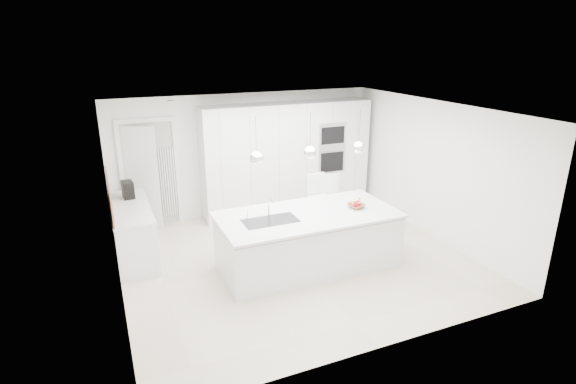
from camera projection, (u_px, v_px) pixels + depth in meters
name	position (u px, v px, depth m)	size (l,w,h in m)	color
floor	(295.00, 259.00, 7.55)	(5.50, 5.50, 0.00)	beige
wall_back	(246.00, 154.00, 9.32)	(5.50, 5.50, 0.00)	white
wall_left	(112.00, 214.00, 6.12)	(5.00, 5.00, 0.00)	white
ceiling	(296.00, 110.00, 6.75)	(5.50, 5.50, 0.00)	white
tall_cabinets	(287.00, 158.00, 9.40)	(3.60, 0.60, 2.30)	white
oven_stack	(332.00, 148.00, 9.40)	(0.62, 0.04, 1.05)	#A5A5A8
doorway_frame	(151.00, 175.00, 8.64)	(1.11, 0.08, 2.13)	white
hallway_door	(137.00, 179.00, 8.51)	(0.82, 0.04, 2.00)	white
radiator	(168.00, 182.00, 8.81)	(0.32, 0.04, 1.40)	white
left_base_cabinets	(133.00, 232.00, 7.54)	(0.60, 1.80, 0.86)	white
left_worktop	(130.00, 207.00, 7.39)	(0.62, 1.82, 0.04)	white
oak_backsplash	(109.00, 194.00, 7.20)	(0.02, 1.80, 0.50)	#9C6740
island_base	(309.00, 242.00, 7.19)	(2.80, 1.20, 0.86)	white
island_worktop	(308.00, 215.00, 7.09)	(2.84, 1.40, 0.04)	white
island_sink	(270.00, 226.00, 6.82)	(0.84, 0.44, 0.18)	#3F3F42
island_tap	(269.00, 207.00, 6.94)	(0.02, 0.02, 0.30)	white
pendant_left	(256.00, 158.00, 6.40)	(0.20, 0.20, 0.20)	white
pendant_mid	(310.00, 152.00, 6.72)	(0.20, 0.20, 0.20)	white
pendant_right	(359.00, 147.00, 7.04)	(0.20, 0.20, 0.20)	white
fruit_bowl	(356.00, 206.00, 7.31)	(0.27, 0.27, 0.07)	#9C6740
espresso_machine	(128.00, 190.00, 7.74)	(0.18, 0.28, 0.30)	black
bar_stool_left	(319.00, 206.00, 8.29)	(0.39, 0.53, 1.17)	white
bar_stool_right	(333.00, 205.00, 8.39)	(0.37, 0.51, 1.12)	white
apple_a	(358.00, 203.00, 7.34)	(0.08, 0.08, 0.08)	#AD0921
apple_b	(356.00, 204.00, 7.28)	(0.08, 0.08, 0.08)	#AD0921
apple_c	(355.00, 205.00, 7.24)	(0.08, 0.08, 0.08)	#AD0921
banana_bunch	(356.00, 201.00, 7.27)	(0.22, 0.22, 0.03)	yellow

